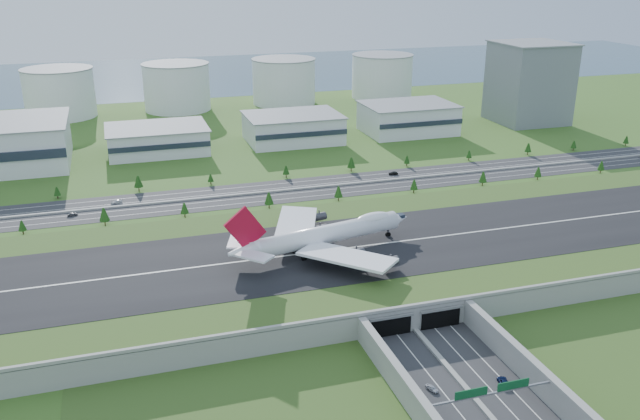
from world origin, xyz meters
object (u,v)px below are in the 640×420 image
object	(u,v)px
boeing_747	(324,235)
car_2	(503,382)
car_0	(432,388)
car_5	(393,173)
car_4	(72,214)
car_7	(117,202)
office_tower	(529,83)
fuel_tank_a	(59,93)

from	to	relation	value
boeing_747	car_2	xyz separation A→B (m)	(25.48, -83.67, -13.84)
car_0	car_5	xyz separation A→B (m)	(67.03, 184.00, 0.13)
car_0	car_4	xyz separation A→B (m)	(-97.50, 169.86, 0.07)
boeing_747	car_5	xyz separation A→B (m)	(72.33, 103.57, -13.77)
boeing_747	car_7	bearing A→B (deg)	113.36
car_0	car_5	distance (m)	195.84
car_2	boeing_747	bearing A→B (deg)	-61.03
office_tower	car_7	xyz separation A→B (m)	(-286.84, -94.10, -26.59)
car_4	car_7	size ratio (longest dim) A/B	0.84
car_7	boeing_747	bearing A→B (deg)	20.16
boeing_747	car_0	size ratio (longest dim) A/B	18.40
office_tower	boeing_747	distance (m)	289.95
car_4	car_7	distance (m)	22.73
car_2	car_7	distance (m)	208.81
car_0	car_5	bearing A→B (deg)	50.65
boeing_747	car_4	distance (m)	129.19
car_5	car_7	world-z (taller)	car_5
office_tower	car_7	size ratio (longest dim) A/B	10.16
car_5	car_7	size ratio (longest dim) A/B	0.93
fuel_tank_a	car_4	world-z (taller)	fuel_tank_a
office_tower	car_7	world-z (taller)	office_tower
boeing_747	office_tower	bearing A→B (deg)	29.90
office_tower	car_4	size ratio (longest dim) A/B	12.03
car_0	fuel_tank_a	bearing A→B (deg)	86.53
office_tower	car_0	distance (m)	346.69
car_0	car_2	xyz separation A→B (m)	(20.18, -3.23, 0.06)
office_tower	fuel_tank_a	xyz separation A→B (m)	(-320.00, 115.00, -10.00)
fuel_tank_a	car_0	distance (m)	406.08
car_2	car_7	world-z (taller)	car_7
car_5	car_7	xyz separation A→B (m)	(-144.81, -2.83, -0.04)
car_0	car_7	size ratio (longest dim) A/B	0.76
boeing_747	car_2	distance (m)	88.55
car_7	car_4	bearing A→B (deg)	-75.74
car_7	car_5	bearing A→B (deg)	75.54
car_4	car_5	size ratio (longest dim) A/B	0.91
car_0	car_5	world-z (taller)	car_5
fuel_tank_a	car_2	world-z (taller)	fuel_tank_a
office_tower	car_0	xyz separation A→B (m)	(-209.06, -275.27, -26.68)
fuel_tank_a	boeing_747	world-z (taller)	fuel_tank_a
fuel_tank_a	car_7	world-z (taller)	fuel_tank_a
car_0	car_2	size ratio (longest dim) A/B	0.75
car_2	car_4	xyz separation A→B (m)	(-117.68, 173.10, 0.01)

